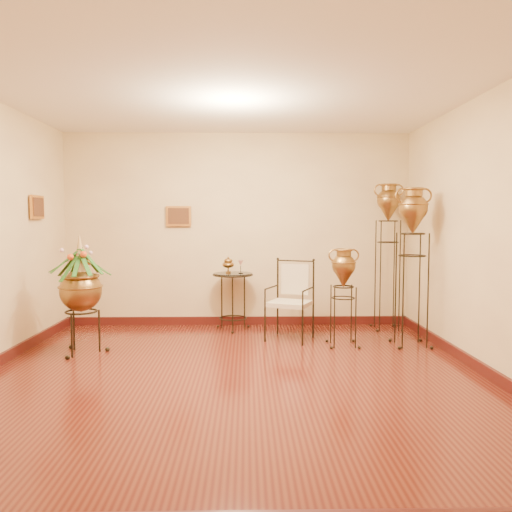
{
  "coord_description": "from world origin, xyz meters",
  "views": [
    {
      "loc": [
        0.13,
        -4.8,
        1.53
      ],
      "look_at": [
        0.25,
        1.3,
        1.1
      ],
      "focal_mm": 35.0,
      "sensor_mm": 36.0,
      "label": 1
    }
  ],
  "objects_px": {
    "amphora_tall": "(388,255)",
    "amphora_mid": "(412,266)",
    "armchair": "(290,300)",
    "planter_urn": "(81,285)",
    "side_table": "(233,300)"
  },
  "relations": [
    {
      "from": "amphora_tall",
      "to": "amphora_mid",
      "type": "distance_m",
      "value": 0.94
    },
    {
      "from": "amphora_mid",
      "to": "armchair",
      "type": "height_order",
      "value": "amphora_mid"
    },
    {
      "from": "amphora_mid",
      "to": "planter_urn",
      "type": "height_order",
      "value": "amphora_mid"
    },
    {
      "from": "amphora_tall",
      "to": "armchair",
      "type": "xyz_separation_m",
      "value": [
        -1.43,
        -0.61,
        -0.54
      ]
    },
    {
      "from": "side_table",
      "to": "planter_urn",
      "type": "bearing_deg",
      "value": -144.62
    },
    {
      "from": "armchair",
      "to": "side_table",
      "type": "xyz_separation_m",
      "value": [
        -0.75,
        0.61,
        -0.1
      ]
    },
    {
      "from": "amphora_tall",
      "to": "planter_urn",
      "type": "xyz_separation_m",
      "value": [
        -3.89,
        -1.22,
        -0.27
      ]
    },
    {
      "from": "armchair",
      "to": "side_table",
      "type": "height_order",
      "value": "armchair"
    },
    {
      "from": "amphora_tall",
      "to": "armchair",
      "type": "bearing_deg",
      "value": -156.95
    },
    {
      "from": "armchair",
      "to": "side_table",
      "type": "relative_size",
      "value": 1.01
    },
    {
      "from": "planter_urn",
      "to": "side_table",
      "type": "height_order",
      "value": "planter_urn"
    },
    {
      "from": "planter_urn",
      "to": "armchair",
      "type": "height_order",
      "value": "planter_urn"
    },
    {
      "from": "armchair",
      "to": "side_table",
      "type": "bearing_deg",
      "value": 164.75
    },
    {
      "from": "amphora_mid",
      "to": "planter_urn",
      "type": "relative_size",
      "value": 1.38
    },
    {
      "from": "amphora_tall",
      "to": "side_table",
      "type": "xyz_separation_m",
      "value": [
        -2.18,
        0.0,
        -0.64
      ]
    }
  ]
}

